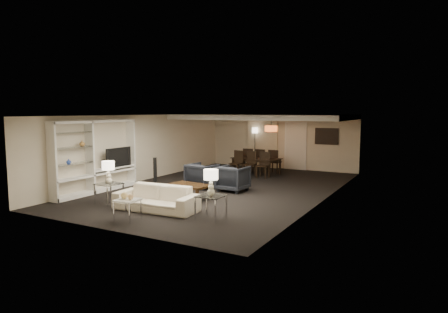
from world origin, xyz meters
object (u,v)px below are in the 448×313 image
chair_fr (275,161)px  side_table_left (109,193)px  armchair_left (202,176)px  floor_speaker (155,171)px  pendant_light (271,129)px  table_lamp_left (108,172)px  sofa (156,198)px  marble_table (128,210)px  table_lamp_right (211,182)px  chair_fm (262,161)px  floor_lamp (255,148)px  chair_fl (249,160)px  armchair_right (233,178)px  chair_nl (236,163)px  vase_amber (82,143)px  dining_table (256,166)px  chair_nm (249,164)px  chair_nr (263,165)px  side_table_right (211,207)px  television (116,157)px  vase_blue (69,161)px  coffee_table (189,192)px

chair_fr → side_table_left: bearing=76.1°
armchair_left → floor_speaker: bearing=17.7°
pendant_light → table_lamp_left: pendant_light is taller
sofa → floor_speaker: 3.79m
sofa → marble_table: size_ratio=4.37×
table_lamp_right → armchair_left: bearing=124.9°
table_lamp_left → chair_fm: 7.69m
chair_fm → floor_lamp: 1.59m
chair_fl → floor_lamp: 1.35m
armchair_left → armchair_right: same height
pendant_light → chair_nl: pendant_light is taller
side_table_left → chair_fl: bearing=83.0°
vase_amber → dining_table: vase_amber is taller
table_lamp_right → marble_table: bearing=-147.1°
table_lamp_left → chair_fm: (1.52, 7.53, -0.40)m
chair_fl → armchair_left: bearing=85.6°
dining_table → chair_fm: bearing=97.3°
chair_nm → table_lamp_right: bearing=-67.9°
chair_fm → chair_nr: bearing=117.0°
table_lamp_right → vase_amber: (-4.90, 0.43, 0.74)m
side_table_right → chair_nm: 6.51m
sofa → side_table_left: size_ratio=3.64×
television → floor_lamp: 7.23m
vase_amber → chair_nm: (3.02, 5.80, -1.14)m
side_table_left → vase_blue: 1.73m
marble_table → armchair_right: bearing=82.2°
floor_lamp → chair_fr: bearing=-39.6°
table_lamp_right → marble_table: size_ratio=1.24×
armchair_left → side_table_left: bearing=78.3°
side_table_right → vase_blue: vase_blue is taller
coffee_table → vase_blue: size_ratio=7.96×
chair_fr → armchair_left: bearing=78.2°
vase_amber → table_lamp_right: bearing=-5.0°
marble_table → chair_fr: bearing=87.2°
sofa → floor_speaker: (-2.37, 2.96, 0.16)m
television → chair_fl: bearing=-22.8°
table_lamp_right → chair_fl: size_ratio=0.64×
chair_fm → floor_lamp: size_ratio=0.54×
marble_table → chair_fm: size_ratio=0.51×
armchair_left → chair_fl: chair_fl is taller
side_table_right → floor_speaker: (-4.07, 2.96, 0.20)m
armchair_left → chair_nl: bearing=-79.8°
coffee_table → vase_blue: (-3.20, -1.71, 0.91)m
side_table_left → chair_nr: size_ratio=0.62×
armchair_right → side_table_left: armchair_right is taller
side_table_right → chair_nl: (-2.48, 6.23, 0.22)m
side_table_left → chair_nl: chair_nl is taller
coffee_table → table_lamp_right: bearing=-43.3°
dining_table → chair_fl: (-0.60, 0.65, 0.17)m
side_table_left → floor_lamp: floor_lamp is taller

